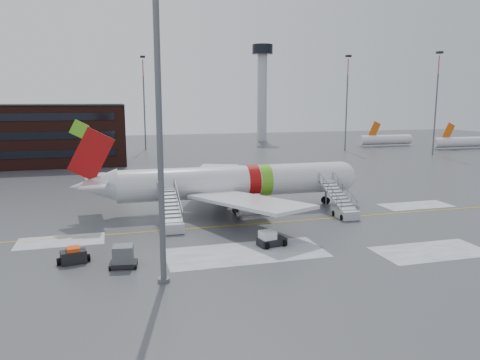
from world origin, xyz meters
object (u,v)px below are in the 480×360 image
object	(u,v)px
airstair_aft	(172,219)
pushback_tug	(270,239)
uld_container	(123,257)
baggage_tractor	(73,256)
airstair_fwd	(342,207)
airliner	(228,182)
light_mast_near	(158,84)

from	to	relation	value
airstair_aft	pushback_tug	size ratio (longest dim) A/B	2.76
uld_container	baggage_tractor	bearing A→B (deg)	152.75
airstair_fwd	airstair_aft	distance (m)	19.57
airliner	uld_container	distance (m)	21.25
uld_container	airliner	bearing A→B (deg)	52.37
pushback_tug	uld_container	distance (m)	13.31
airliner	pushback_tug	world-z (taller)	airliner
pushback_tug	light_mast_near	distance (m)	18.20
airstair_fwd	light_mast_near	bearing A→B (deg)	-147.21
airstair_aft	uld_container	size ratio (longest dim) A/B	3.28
airliner	airstair_fwd	world-z (taller)	airliner
pushback_tug	light_mast_near	bearing A→B (deg)	-150.17
pushback_tug	uld_container	size ratio (longest dim) A/B	1.19
airstair_aft	uld_container	xyz separation A→B (m)	(-5.20, -10.17, -0.24)
pushback_tug	light_mast_near	world-z (taller)	light_mast_near
airliner	pushback_tug	xyz separation A→B (m)	(0.28, -14.75, -2.77)
pushback_tug	uld_container	world-z (taller)	uld_container
airstair_fwd	light_mast_near	size ratio (longest dim) A/B	0.28
airliner	uld_container	size ratio (longest dim) A/B	14.94
light_mast_near	pushback_tug	bearing A→B (deg)	29.83
airliner	airstair_fwd	size ratio (longest dim) A/B	4.55
pushback_tug	baggage_tractor	world-z (taller)	pushback_tug
airliner	airstair_aft	xyz separation A→B (m)	(-7.68, -6.54, -2.35)
airliner	light_mast_near	xyz separation A→B (m)	(-10.11, -20.71, 10.93)
uld_container	light_mast_near	xyz separation A→B (m)	(2.77, -4.00, 13.52)
airstair_aft	baggage_tractor	xyz separation A→B (m)	(-9.12, -8.15, -0.49)
airliner	uld_container	xyz separation A→B (m)	(-12.88, -16.71, -2.59)
light_mast_near	airliner	bearing A→B (deg)	63.97
pushback_tug	uld_container	bearing A→B (deg)	-171.54
airliner	baggage_tractor	bearing A→B (deg)	-138.85
uld_container	light_mast_near	distance (m)	14.37
pushback_tug	uld_container	xyz separation A→B (m)	(-13.16, -1.96, 0.18)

